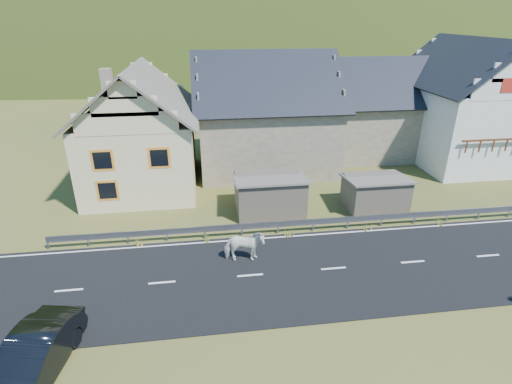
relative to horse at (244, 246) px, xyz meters
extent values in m
plane|color=#3B431C|center=(4.13, -1.25, -0.85)|extent=(160.00, 160.00, 0.00)
cube|color=black|center=(4.13, -1.25, -0.83)|extent=(60.00, 7.00, 0.04)
cube|color=silver|center=(4.13, -1.25, -0.81)|extent=(60.00, 6.60, 0.01)
cube|color=#93969B|center=(4.13, 2.43, -0.27)|extent=(28.00, 0.08, 0.34)
cube|color=#93969B|center=(-9.87, 2.45, -0.50)|extent=(0.10, 0.06, 0.70)
cube|color=#93969B|center=(-7.87, 2.45, -0.50)|extent=(0.10, 0.06, 0.70)
cube|color=#93969B|center=(-5.87, 2.45, -0.50)|extent=(0.10, 0.06, 0.70)
cube|color=#93969B|center=(-3.87, 2.45, -0.50)|extent=(0.10, 0.06, 0.70)
cube|color=#93969B|center=(-1.87, 2.45, -0.50)|extent=(0.10, 0.06, 0.70)
cube|color=#93969B|center=(0.13, 2.45, -0.50)|extent=(0.10, 0.06, 0.70)
cube|color=#93969B|center=(2.13, 2.45, -0.50)|extent=(0.10, 0.06, 0.70)
cube|color=#93969B|center=(4.13, 2.45, -0.50)|extent=(0.10, 0.06, 0.70)
cube|color=#93969B|center=(6.13, 2.45, -0.50)|extent=(0.10, 0.06, 0.70)
cube|color=#93969B|center=(8.13, 2.45, -0.50)|extent=(0.10, 0.06, 0.70)
cube|color=#93969B|center=(10.13, 2.45, -0.50)|extent=(0.10, 0.06, 0.70)
cube|color=#93969B|center=(12.13, 2.45, -0.50)|extent=(0.10, 0.06, 0.70)
cube|color=#93969B|center=(14.13, 2.45, -0.50)|extent=(0.10, 0.06, 0.70)
cube|color=#93969B|center=(16.13, 2.45, -0.50)|extent=(0.10, 0.06, 0.70)
cube|color=#5E5448|center=(2.13, 5.25, 0.25)|extent=(4.30, 3.30, 2.40)
cube|color=#5E5448|center=(8.63, 4.75, 0.15)|extent=(3.80, 2.90, 2.20)
cube|color=beige|center=(-5.87, 10.75, 1.65)|extent=(7.00, 9.00, 5.00)
cube|color=orange|center=(-7.47, 6.25, 2.55)|extent=(1.30, 0.12, 1.30)
cube|color=orange|center=(-4.27, 6.25, 2.55)|extent=(1.30, 0.12, 1.30)
cube|color=orange|center=(-7.47, 6.25, 0.65)|extent=(1.30, 0.12, 1.30)
cube|color=gray|center=(-7.87, 12.25, 5.71)|extent=(0.70, 0.70, 2.40)
cube|color=gray|center=(3.13, 13.75, 1.65)|extent=(10.00, 9.00, 5.00)
cube|color=gray|center=(13.13, 15.75, 1.45)|extent=(9.00, 8.00, 4.60)
cube|color=white|center=(19.13, 12.75, 2.15)|extent=(8.00, 10.00, 6.00)
cube|color=#5B2F19|center=(19.13, 7.50, 2.35)|extent=(6.80, 0.12, 0.12)
ellipsoid|color=#203412|center=(9.13, 178.75, -20.85)|extent=(440.00, 280.00, 260.00)
ellipsoid|color=black|center=(-50.87, 108.75, 5.15)|extent=(76.00, 50.00, 28.00)
imported|color=white|center=(0.00, 0.00, 0.00)|extent=(1.03, 1.99, 1.63)
imported|color=black|center=(-7.62, -5.85, -0.09)|extent=(2.40, 4.88, 1.54)
camera|label=1|loc=(-1.68, -16.39, 10.26)|focal=28.00mm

